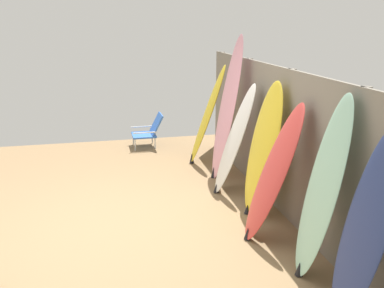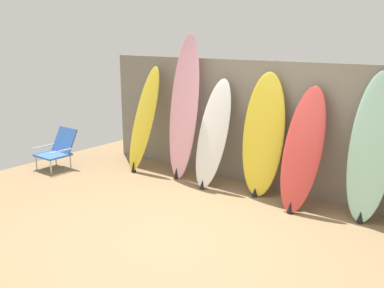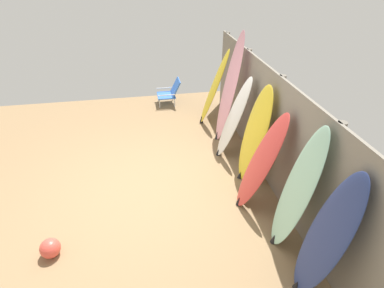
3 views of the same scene
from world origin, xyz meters
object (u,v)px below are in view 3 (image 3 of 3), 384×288
at_px(beach_chair, 170,92).
at_px(surfboard_yellow_3, 254,136).
at_px(surfboard_red_4, 261,163).
at_px(surfboard_navy_6, 326,238).
at_px(beach_ball, 50,248).
at_px(surfboard_seafoam_5, 296,192).
at_px(surfboard_pink_1, 229,90).
at_px(surfboard_white_2, 233,119).
at_px(surfboard_yellow_0, 214,88).

bearing_deg(beach_chair, surfboard_yellow_3, -5.92).
bearing_deg(surfboard_red_4, surfboard_navy_6, 5.86).
bearing_deg(beach_ball, surfboard_seafoam_5, 84.13).
relative_size(surfboard_pink_1, surfboard_seafoam_5, 1.24).
bearing_deg(beach_ball, surfboard_pink_1, 129.17).
distance_m(surfboard_yellow_3, surfboard_seafoam_5, 1.39).
bearing_deg(surfboard_yellow_3, surfboard_white_2, -171.25).
bearing_deg(surfboard_yellow_3, surfboard_yellow_0, -175.75).
height_order(surfboard_white_2, surfboard_red_4, surfboard_white_2).
distance_m(surfboard_pink_1, surfboard_yellow_3, 1.36).
bearing_deg(beach_ball, surfboard_yellow_3, 109.76).
xyz_separation_m(surfboard_pink_1, beach_chair, (-1.93, -0.94, -0.74)).
height_order(surfboard_seafoam_5, beach_chair, surfboard_seafoam_5).
xyz_separation_m(surfboard_seafoam_5, beach_ball, (-0.31, -3.03, -0.74)).
xyz_separation_m(surfboard_red_4, surfboard_navy_6, (1.43, 0.15, 0.05)).
xyz_separation_m(surfboard_white_2, surfboard_seafoam_5, (2.14, 0.13, 0.10)).
distance_m(surfboard_yellow_0, surfboard_red_4, 2.70).
height_order(surfboard_yellow_0, surfboard_white_2, surfboard_yellow_0).
relative_size(surfboard_white_2, beach_chair, 2.44).
height_order(surfboard_yellow_3, beach_ball, surfboard_yellow_3).
height_order(surfboard_red_4, beach_ball, surfboard_red_4).
bearing_deg(surfboard_seafoam_5, surfboard_yellow_3, -179.36).
xyz_separation_m(surfboard_pink_1, surfboard_yellow_3, (1.33, 0.05, -0.24)).
relative_size(surfboard_yellow_0, surfboard_navy_6, 1.02).
distance_m(surfboard_white_2, surfboard_yellow_3, 0.76).
relative_size(surfboard_yellow_3, surfboard_red_4, 1.09).
relative_size(surfboard_yellow_3, beach_chair, 2.64).
relative_size(surfboard_white_2, beach_ball, 6.10).
bearing_deg(surfboard_white_2, beach_ball, -57.77).
distance_m(surfboard_red_4, surfboard_seafoam_5, 0.79).
bearing_deg(surfboard_pink_1, surfboard_white_2, -6.37).
bearing_deg(surfboard_pink_1, surfboard_seafoam_5, 1.36).
bearing_deg(surfboard_red_4, surfboard_yellow_3, 168.78).
relative_size(surfboard_white_2, surfboard_red_4, 1.01).
bearing_deg(surfboard_yellow_3, beach_chair, -163.15).
relative_size(beach_chair, beach_ball, 2.51).
bearing_deg(beach_ball, beach_chair, 154.97).
xyz_separation_m(surfboard_pink_1, surfboard_seafoam_5, (2.73, 0.06, -0.20)).
height_order(surfboard_yellow_0, surfboard_navy_6, surfboard_yellow_0).
distance_m(surfboard_yellow_0, surfboard_yellow_3, 2.08).
relative_size(surfboard_pink_1, surfboard_yellow_3, 1.30).
distance_m(surfboard_pink_1, beach_ball, 3.94).
relative_size(surfboard_seafoam_5, beach_ball, 6.93).
relative_size(surfboard_white_2, surfboard_navy_6, 0.94).
distance_m(surfboard_navy_6, beach_chair, 5.43).
relative_size(surfboard_seafoam_5, beach_chair, 2.77).
height_order(surfboard_yellow_0, beach_chair, surfboard_yellow_0).
height_order(surfboard_yellow_0, beach_ball, surfboard_yellow_0).
xyz_separation_m(surfboard_seafoam_5, beach_chair, (-4.65, -1.00, -0.54)).
distance_m(surfboard_navy_6, beach_ball, 3.26).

